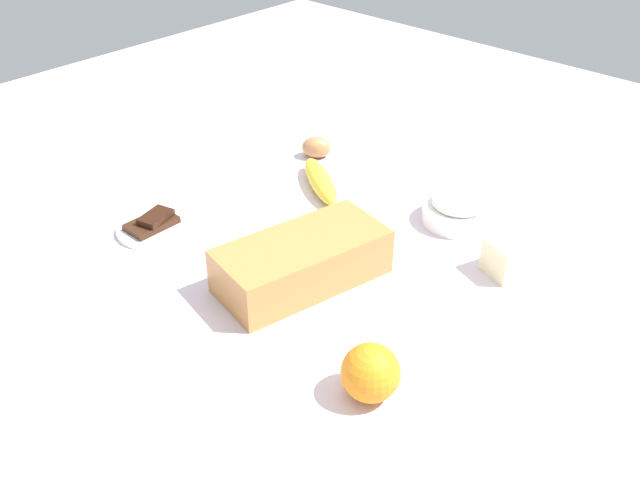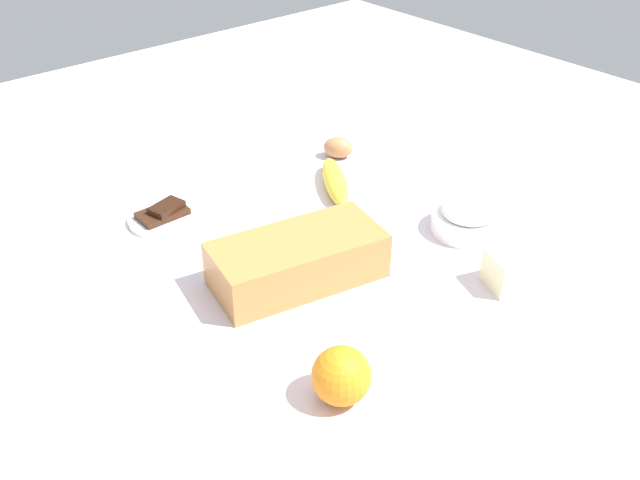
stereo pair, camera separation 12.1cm
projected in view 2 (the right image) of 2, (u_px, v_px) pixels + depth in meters
name	position (u px, v px, depth m)	size (l,w,h in m)	color
ground_plane	(320.00, 264.00, 1.24)	(2.40, 2.40, 0.02)	silver
loaf_pan	(298.00, 259.00, 1.16)	(0.30, 0.19, 0.08)	#B77A3D
flour_bowl	(468.00, 218.00, 1.30)	(0.13, 0.13, 0.06)	white
banana	(335.00, 181.00, 1.43)	(0.19, 0.04, 0.04)	yellow
orange_fruit	(341.00, 376.00, 0.94)	(0.08, 0.08, 0.08)	orange
butter_block	(515.00, 269.00, 1.16)	(0.09, 0.06, 0.06)	#F4EDB2
egg_near_butter	(338.00, 148.00, 1.55)	(0.05, 0.05, 0.06)	#B17848
chocolate_plate	(163.00, 216.00, 1.34)	(0.13, 0.13, 0.03)	white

